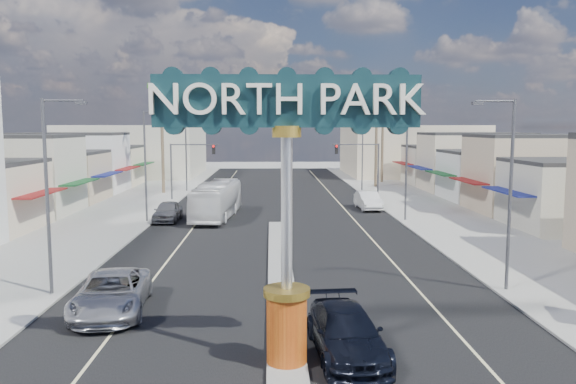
{
  "coord_description": "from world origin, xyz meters",
  "views": [
    {
      "loc": [
        -0.5,
        -15.44,
        7.72
      ],
      "look_at": [
        0.35,
        12.0,
        4.54
      ],
      "focal_mm": 35.0,
      "sensor_mm": 36.0,
      "label": 1
    }
  ],
  "objects": [
    {
      "name": "palm_right_far",
      "position": [
        15.0,
        62.0,
        12.39
      ],
      "size": [
        2.6,
        2.6,
        14.1
      ],
      "color": "brown",
      "rests_on": "ground"
    },
    {
      "name": "car_parked_right",
      "position": [
        8.69,
        36.76,
        0.84
      ],
      "size": [
        2.07,
        5.2,
        1.68
      ],
      "primitive_type": "imported",
      "rotation": [
        0.0,
        0.0,
        0.06
      ],
      "color": "silver",
      "rests_on": "ground"
    },
    {
      "name": "gateway_sign",
      "position": [
        0.0,
        1.98,
        5.93
      ],
      "size": [
        8.2,
        1.5,
        9.15
      ],
      "color": "#B12F0D",
      "rests_on": "median_island"
    },
    {
      "name": "backdrop_far_right",
      "position": [
        22.0,
        75.0,
        4.0
      ],
      "size": [
        20.0,
        20.0,
        8.0
      ],
      "primitive_type": "cube",
      "color": "beige",
      "rests_on": "ground"
    },
    {
      "name": "backdrop_far_left",
      "position": [
        -22.0,
        75.0,
        4.0
      ],
      "size": [
        20.0,
        20.0,
        8.0
      ],
      "primitive_type": "cube",
      "color": "#B7B29E",
      "rests_on": "ground"
    },
    {
      "name": "sidewalk_left",
      "position": [
        -14.0,
        30.0,
        0.06
      ],
      "size": [
        8.0,
        120.0,
        0.12
      ],
      "primitive_type": "cube",
      "color": "gray",
      "rests_on": "ground"
    },
    {
      "name": "traffic_signal_right",
      "position": [
        9.18,
        43.99,
        4.27
      ],
      "size": [
        5.09,
        0.45,
        6.0
      ],
      "color": "#47474C",
      "rests_on": "ground"
    },
    {
      "name": "streetlight_l_near",
      "position": [
        -10.43,
        10.0,
        5.07
      ],
      "size": [
        2.03,
        0.22,
        9.0
      ],
      "color": "#47474C",
      "rests_on": "ground"
    },
    {
      "name": "storefront_row_left",
      "position": [
        -24.0,
        43.0,
        3.0
      ],
      "size": [
        12.0,
        42.0,
        6.0
      ],
      "primitive_type": "cube",
      "color": "beige",
      "rests_on": "ground"
    },
    {
      "name": "palm_right_mid",
      "position": [
        13.0,
        56.0,
        10.6
      ],
      "size": [
        2.6,
        2.6,
        12.1
      ],
      "color": "brown",
      "rests_on": "ground"
    },
    {
      "name": "ground",
      "position": [
        0.0,
        30.0,
        0.0
      ],
      "size": [
        160.0,
        160.0,
        0.0
      ],
      "primitive_type": "plane",
      "color": "gray",
      "rests_on": "ground"
    },
    {
      "name": "suv_right",
      "position": [
        2.05,
        2.83,
        0.79
      ],
      "size": [
        2.65,
        5.63,
        1.59
      ],
      "primitive_type": "imported",
      "rotation": [
        0.0,
        0.0,
        0.08
      ],
      "color": "black",
      "rests_on": "ground"
    },
    {
      "name": "sidewalk_right",
      "position": [
        14.0,
        30.0,
        0.06
      ],
      "size": [
        8.0,
        120.0,
        0.12
      ],
      "primitive_type": "cube",
      "color": "gray",
      "rests_on": "ground"
    },
    {
      "name": "palm_left_far",
      "position": [
        -13.0,
        50.0,
        11.5
      ],
      "size": [
        2.6,
        2.6,
        13.1
      ],
      "color": "brown",
      "rests_on": "ground"
    },
    {
      "name": "streetlight_l_far",
      "position": [
        -10.43,
        52.0,
        5.07
      ],
      "size": [
        2.03,
        0.22,
        9.0
      ],
      "color": "#47474C",
      "rests_on": "ground"
    },
    {
      "name": "road",
      "position": [
        0.0,
        30.0,
        0.01
      ],
      "size": [
        20.0,
        120.0,
        0.01
      ],
      "primitive_type": "cube",
      "color": "black",
      "rests_on": "ground"
    },
    {
      "name": "city_bus",
      "position": [
        -5.11,
        32.23,
        1.53
      ],
      "size": [
        3.58,
        11.2,
        3.07
      ],
      "primitive_type": "imported",
      "rotation": [
        0.0,
        0.0,
        -0.09
      ],
      "color": "silver",
      "rests_on": "ground"
    },
    {
      "name": "streetlight_r_mid",
      "position": [
        10.43,
        30.0,
        5.07
      ],
      "size": [
        2.03,
        0.22,
        9.0
      ],
      "color": "#47474C",
      "rests_on": "ground"
    },
    {
      "name": "streetlight_r_near",
      "position": [
        10.43,
        10.0,
        5.07
      ],
      "size": [
        2.03,
        0.22,
        9.0
      ],
      "color": "#47474C",
      "rests_on": "ground"
    },
    {
      "name": "suv_left",
      "position": [
        -7.16,
        7.55,
        0.84
      ],
      "size": [
        3.39,
        6.3,
        1.68
      ],
      "primitive_type": "imported",
      "rotation": [
        0.0,
        0.0,
        0.1
      ],
      "color": "#B4B4B9",
      "rests_on": "ground"
    },
    {
      "name": "streetlight_l_mid",
      "position": [
        -10.43,
        30.0,
        5.07
      ],
      "size": [
        2.03,
        0.22,
        9.0
      ],
      "color": "#47474C",
      "rests_on": "ground"
    },
    {
      "name": "storefront_row_right",
      "position": [
        24.0,
        43.0,
        3.0
      ],
      "size": [
        12.0,
        42.0,
        6.0
      ],
      "primitive_type": "cube",
      "color": "#B7B29E",
      "rests_on": "ground"
    },
    {
      "name": "median_island",
      "position": [
        0.0,
        14.0,
        0.08
      ],
      "size": [
        1.3,
        30.0,
        0.16
      ],
      "primitive_type": "cube",
      "color": "gray",
      "rests_on": "ground"
    },
    {
      "name": "car_parked_left",
      "position": [
        -9.0,
        30.56,
        0.83
      ],
      "size": [
        1.98,
        4.88,
        1.66
      ],
      "primitive_type": "imported",
      "rotation": [
        0.0,
        0.0,
        -0.0
      ],
      "color": "slate",
      "rests_on": "ground"
    },
    {
      "name": "streetlight_r_far",
      "position": [
        10.43,
        52.0,
        5.07
      ],
      "size": [
        2.03,
        0.22,
        9.0
      ],
      "color": "#47474C",
      "rests_on": "ground"
    },
    {
      "name": "traffic_signal_left",
      "position": [
        -9.18,
        43.99,
        4.27
      ],
      "size": [
        5.09,
        0.45,
        6.0
      ],
      "color": "#47474C",
      "rests_on": "ground"
    }
  ]
}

